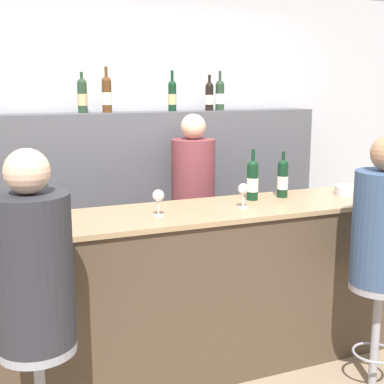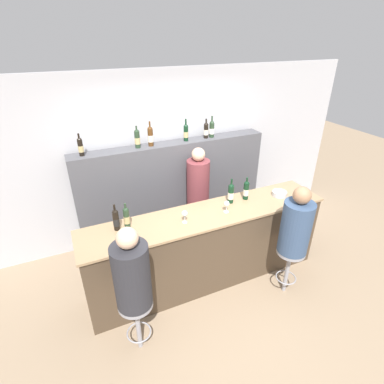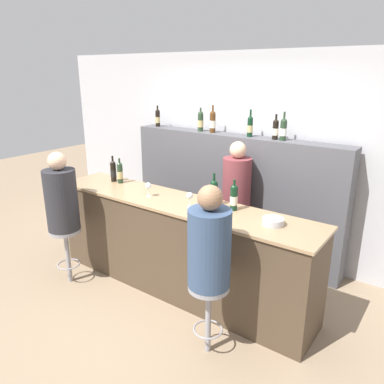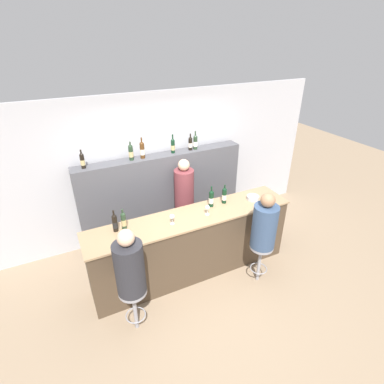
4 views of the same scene
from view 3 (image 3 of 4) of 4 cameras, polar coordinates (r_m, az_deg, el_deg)
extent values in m
plane|color=#8C755B|center=(4.21, -4.76, -16.09)|extent=(16.00, 16.00, 0.00)
cube|color=#B2B2B7|center=(5.00, 7.64, 5.64)|extent=(6.40, 0.05, 2.60)
cube|color=#473828|center=(4.15, -2.29, -8.44)|extent=(3.10, 0.58, 1.02)
cube|color=#997A56|center=(3.94, -2.38, -1.60)|extent=(3.14, 0.62, 0.03)
cube|color=#4C4C51|center=(4.94, 6.14, -0.51)|extent=(2.95, 0.28, 1.59)
cylinder|color=black|center=(4.71, -11.89, 2.92)|extent=(0.07, 0.07, 0.22)
cylinder|color=black|center=(4.72, -11.88, 2.79)|extent=(0.07, 0.07, 0.09)
sphere|color=black|center=(4.69, -11.98, 4.23)|extent=(0.07, 0.07, 0.07)
cylinder|color=black|center=(4.67, -12.02, 4.90)|extent=(0.02, 0.02, 0.09)
cylinder|color=#233823|center=(4.63, -10.90, 2.70)|extent=(0.07, 0.07, 0.22)
cylinder|color=tan|center=(4.63, -10.90, 2.57)|extent=(0.07, 0.07, 0.09)
sphere|color=#233823|center=(4.60, -10.99, 4.04)|extent=(0.07, 0.07, 0.07)
cylinder|color=#233823|center=(4.59, -11.02, 4.64)|extent=(0.02, 0.02, 0.07)
cylinder|color=black|center=(3.78, 3.34, -0.39)|extent=(0.08, 0.08, 0.23)
cylinder|color=beige|center=(3.79, 3.33, -0.56)|extent=(0.08, 0.08, 0.09)
sphere|color=black|center=(3.75, 3.37, 1.26)|extent=(0.08, 0.08, 0.08)
cylinder|color=black|center=(3.73, 3.39, 2.19)|extent=(0.02, 0.02, 0.10)
cylinder|color=black|center=(3.67, 6.38, -1.11)|extent=(0.07, 0.07, 0.22)
cylinder|color=beige|center=(3.68, 6.38, -1.27)|extent=(0.07, 0.07, 0.09)
sphere|color=black|center=(3.64, 6.44, 0.56)|extent=(0.07, 0.07, 0.07)
cylinder|color=black|center=(3.62, 6.47, 1.34)|extent=(0.02, 0.02, 0.07)
cylinder|color=black|center=(5.47, -5.24, 11.00)|extent=(0.06, 0.06, 0.21)
cylinder|color=tan|center=(5.47, -5.24, 10.89)|extent=(0.07, 0.07, 0.08)
sphere|color=black|center=(5.46, -5.27, 12.08)|extent=(0.06, 0.06, 0.06)
cylinder|color=black|center=(5.45, -5.29, 12.61)|extent=(0.02, 0.02, 0.07)
cylinder|color=#233823|center=(5.01, 1.31, 10.51)|extent=(0.07, 0.07, 0.22)
cylinder|color=tan|center=(5.01, 1.31, 10.38)|extent=(0.08, 0.08, 0.09)
sphere|color=#233823|center=(5.00, 1.32, 11.77)|extent=(0.07, 0.07, 0.07)
cylinder|color=#233823|center=(4.99, 1.33, 12.34)|extent=(0.02, 0.02, 0.07)
cylinder|color=#4C2D14|center=(4.90, 3.16, 10.41)|extent=(0.07, 0.07, 0.24)
cylinder|color=beige|center=(4.90, 3.16, 10.28)|extent=(0.08, 0.08, 0.10)
sphere|color=#4C2D14|center=(4.89, 3.18, 11.79)|extent=(0.07, 0.07, 0.07)
cylinder|color=#4C2D14|center=(4.88, 3.20, 12.53)|extent=(0.02, 0.02, 0.10)
cylinder|color=black|center=(4.64, 8.82, 9.63)|extent=(0.07, 0.07, 0.21)
cylinder|color=tan|center=(4.64, 8.82, 9.51)|extent=(0.07, 0.07, 0.08)
sphere|color=black|center=(4.62, 8.89, 10.94)|extent=(0.07, 0.07, 0.07)
cylinder|color=black|center=(4.61, 8.93, 11.71)|extent=(0.02, 0.02, 0.10)
cylinder|color=black|center=(4.50, 12.58, 9.08)|extent=(0.07, 0.07, 0.20)
cylinder|color=beige|center=(4.50, 12.58, 8.95)|extent=(0.07, 0.07, 0.08)
sphere|color=black|center=(4.48, 12.67, 10.33)|extent=(0.07, 0.07, 0.07)
cylinder|color=black|center=(4.48, 12.72, 11.01)|extent=(0.02, 0.02, 0.08)
cylinder|color=#233823|center=(4.46, 13.73, 9.01)|extent=(0.07, 0.07, 0.21)
cylinder|color=white|center=(4.46, 13.72, 8.87)|extent=(0.08, 0.08, 0.08)
sphere|color=#233823|center=(4.44, 13.84, 10.36)|extent=(0.07, 0.07, 0.07)
cylinder|color=#233823|center=(4.44, 13.90, 11.17)|extent=(0.02, 0.02, 0.10)
cylinder|color=silver|center=(4.11, -6.63, -0.65)|extent=(0.06, 0.06, 0.00)
cylinder|color=silver|center=(4.09, -6.65, -0.04)|extent=(0.01, 0.01, 0.09)
sphere|color=silver|center=(4.07, -6.69, 0.96)|extent=(0.07, 0.07, 0.07)
cylinder|color=silver|center=(3.77, -0.36, -2.26)|extent=(0.06, 0.06, 0.00)
cylinder|color=silver|center=(3.75, -0.36, -1.61)|extent=(0.01, 0.01, 0.09)
sphere|color=silver|center=(3.73, -0.36, -0.55)|extent=(0.07, 0.07, 0.07)
cylinder|color=#B7B7BC|center=(3.41, 12.25, -4.41)|extent=(0.19, 0.19, 0.06)
cylinder|color=gray|center=(4.60, -18.38, -9.37)|extent=(0.05, 0.05, 0.63)
torus|color=gray|center=(4.64, -18.26, -10.40)|extent=(0.26, 0.26, 0.02)
cylinder|color=gray|center=(4.46, -18.80, -5.57)|extent=(0.35, 0.35, 0.04)
cylinder|color=#28282D|center=(4.34, -19.27, -1.18)|extent=(0.35, 0.35, 0.68)
sphere|color=#D8AD8C|center=(4.22, -19.88, 4.47)|extent=(0.20, 0.20, 0.20)
cylinder|color=gray|center=(3.41, 2.48, -18.92)|extent=(0.05, 0.05, 0.63)
torus|color=gray|center=(3.46, 2.46, -20.16)|extent=(0.26, 0.26, 0.02)
cylinder|color=gray|center=(3.22, 2.56, -14.18)|extent=(0.35, 0.35, 0.04)
cylinder|color=#334766|center=(3.04, 2.65, -8.59)|extent=(0.35, 0.35, 0.66)
sphere|color=#936B4C|center=(2.88, 2.78, -0.88)|extent=(0.20, 0.20, 0.20)
cylinder|color=brown|center=(4.58, 6.65, -3.39)|extent=(0.34, 0.34, 1.40)
sphere|color=#D8AD8C|center=(4.35, 7.03, 6.40)|extent=(0.19, 0.19, 0.19)
camera|label=1|loc=(3.69, -53.62, 2.00)|focal=50.00mm
camera|label=2|loc=(3.84, -55.59, 20.53)|focal=28.00mm
camera|label=4|loc=(4.11, -65.32, 23.52)|focal=28.00mm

